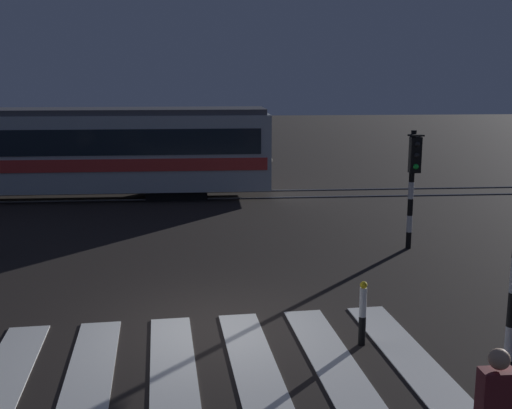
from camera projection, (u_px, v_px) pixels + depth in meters
ground_plane at (213, 328)px, 11.26m from camera, size 120.00×120.00×0.00m
rail_near at (207, 199)px, 22.93m from camera, size 80.00×0.12×0.03m
rail_far at (207, 192)px, 24.34m from camera, size 80.00×0.12×0.03m
crosswalk_zebra at (215, 373)px, 9.54m from camera, size 7.23×5.00×0.02m
traffic_light_corner_far_right at (413, 172)px, 15.93m from camera, size 0.36×0.42×3.07m
tram at (62, 150)px, 22.85m from camera, size 15.22×2.58×4.15m
bollard_island_edge at (363, 313)px, 10.43m from camera, size 0.12×0.12×1.11m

